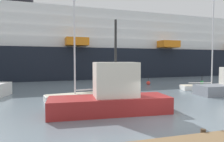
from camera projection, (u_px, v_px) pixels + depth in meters
The scene contains 7 objects.
ground_plane at pixel (161, 120), 13.29m from camera, with size 600.00×600.00×0.00m, color slate.
sailboat_2 at pixel (208, 86), 26.67m from camera, with size 6.94×3.59×11.82m.
sailboat_3 at pixel (80, 94), 20.13m from camera, with size 6.98×2.70×11.07m.
fishing_boat_0 at pixel (112, 96), 15.01m from camera, with size 8.94×3.32×6.80m.
channel_buoy_0 at pixel (148, 83), 31.68m from camera, with size 0.60×0.60×1.47m.
channel_buoy_1 at pixel (202, 82), 32.77m from camera, with size 0.53×0.53×1.62m.
cruise_ship at pixel (112, 49), 48.91m from camera, with size 113.79×22.00×20.03m.
Camera 1 is at (-6.71, -11.69, 3.93)m, focal length 32.87 mm.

